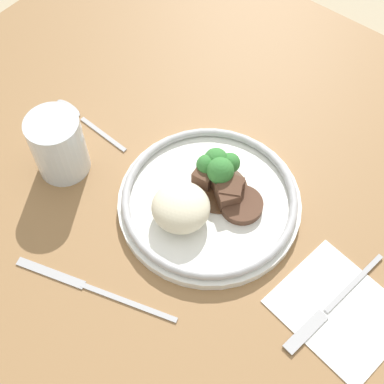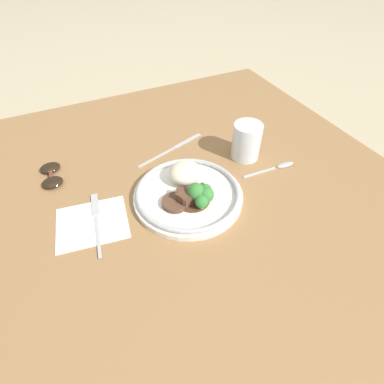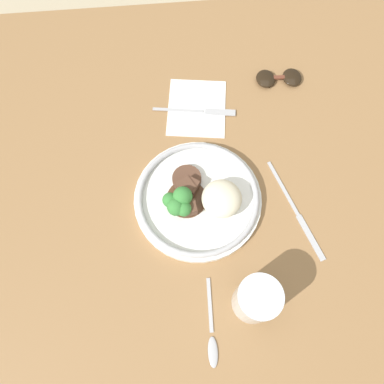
# 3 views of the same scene
# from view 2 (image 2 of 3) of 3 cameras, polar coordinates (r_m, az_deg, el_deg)

# --- Properties ---
(ground_plane) EXTENTS (8.00, 8.00, 0.00)m
(ground_plane) POSITION_cam_2_polar(r_m,az_deg,el_deg) (0.79, -2.44, -0.64)
(ground_plane) COLOR tan
(dining_table) EXTENTS (1.12, 1.08, 0.04)m
(dining_table) POSITION_cam_2_polar(r_m,az_deg,el_deg) (0.78, -2.49, 0.48)
(dining_table) COLOR olive
(dining_table) RESTS_ON ground
(napkin) EXTENTS (0.17, 0.15, 0.00)m
(napkin) POSITION_cam_2_polar(r_m,az_deg,el_deg) (0.71, -18.49, -5.62)
(napkin) COLOR white
(napkin) RESTS_ON dining_table
(plate) EXTENTS (0.26, 0.26, 0.07)m
(plate) POSITION_cam_2_polar(r_m,az_deg,el_deg) (0.71, -0.89, -0.02)
(plate) COLOR white
(plate) RESTS_ON dining_table
(juice_glass) EXTENTS (0.08, 0.08, 0.10)m
(juice_glass) POSITION_cam_2_polar(r_m,az_deg,el_deg) (0.84, 10.29, 9.19)
(juice_glass) COLOR #F4AD19
(juice_glass) RESTS_ON dining_table
(fork) EXTENTS (0.04, 0.19, 0.00)m
(fork) POSITION_cam_2_polar(r_m,az_deg,el_deg) (0.71, -17.77, -4.55)
(fork) COLOR #ADADB2
(fork) RESTS_ON napkin
(knife) EXTENTS (0.22, 0.08, 0.00)m
(knife) POSITION_cam_2_polar(r_m,az_deg,el_deg) (0.88, -3.58, 8.29)
(knife) COLOR #ADADB2
(knife) RESTS_ON dining_table
(spoon) EXTENTS (0.16, 0.02, 0.01)m
(spoon) POSITION_cam_2_polar(r_m,az_deg,el_deg) (0.84, 16.24, 4.66)
(spoon) COLOR #ADADB2
(spoon) RESTS_ON dining_table
(sunglasses) EXTENTS (0.05, 0.11, 0.02)m
(sunglasses) POSITION_cam_2_polar(r_m,az_deg,el_deg) (0.86, -25.24, 2.97)
(sunglasses) COLOR black
(sunglasses) RESTS_ON dining_table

